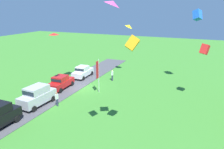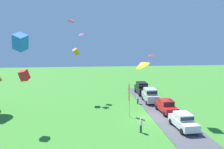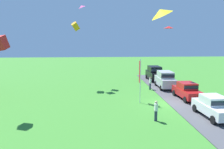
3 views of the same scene
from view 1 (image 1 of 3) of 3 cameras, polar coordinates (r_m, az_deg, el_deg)
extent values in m
plane|color=#3D842D|center=(31.51, -7.66, -3.47)|extent=(120.00, 120.00, 0.00)
cube|color=#4C4C51|center=(32.61, -10.92, -2.86)|extent=(36.00, 4.40, 0.06)
cube|color=white|center=(35.96, -7.64, 0.48)|extent=(4.47, 1.97, 0.80)
cube|color=white|center=(35.67, -7.76, 1.59)|extent=(2.06, 1.72, 0.70)
cube|color=#19232D|center=(35.67, -7.76, 1.59)|extent=(2.10, 1.69, 0.38)
cylinder|color=black|center=(37.72, -7.67, 0.64)|extent=(0.69, 0.27, 0.68)
cylinder|color=black|center=(36.95, -5.34, 0.37)|extent=(0.69, 0.27, 0.68)
cylinder|color=black|center=(35.25, -9.99, -0.65)|extent=(0.69, 0.27, 0.68)
cylinder|color=black|center=(34.43, -7.55, -0.97)|extent=(0.69, 0.27, 0.68)
cube|color=red|center=(31.47, -13.19, -2.27)|extent=(4.48, 2.00, 0.80)
cube|color=red|center=(31.15, -13.39, -1.02)|extent=(2.07, 1.73, 0.70)
cube|color=#19232D|center=(31.15, -13.39, -1.02)|extent=(2.11, 1.70, 0.38)
cylinder|color=black|center=(33.22, -12.95, -1.94)|extent=(0.69, 0.27, 0.68)
cylinder|color=black|center=(32.33, -10.42, -2.31)|extent=(0.69, 0.27, 0.68)
cylinder|color=black|center=(30.94, -15.99, -3.61)|extent=(0.69, 0.27, 0.68)
cylinder|color=black|center=(29.99, -13.36, -4.07)|extent=(0.69, 0.27, 0.68)
cube|color=#B7B7BC|center=(26.97, -18.92, -5.74)|extent=(4.67, 2.09, 1.10)
cube|color=#B7B7BC|center=(26.62, -19.11, -3.81)|extent=(2.67, 1.87, 0.84)
cube|color=#19232D|center=(26.62, -19.11, -3.81)|extent=(2.72, 1.83, 0.46)
cylinder|color=black|center=(28.78, -17.94, -5.37)|extent=(0.69, 0.27, 0.68)
cylinder|color=black|center=(27.63, -15.20, -6.08)|extent=(0.69, 0.27, 0.68)
cylinder|color=black|center=(26.84, -22.53, -7.54)|extent=(0.69, 0.27, 0.68)
cylinder|color=black|center=(25.59, -19.78, -8.43)|extent=(0.69, 0.27, 0.68)
cylinder|color=black|center=(25.32, -26.45, -9.56)|extent=(0.68, 0.24, 0.68)
cylinder|color=black|center=(24.05, -23.59, -10.58)|extent=(0.68, 0.24, 0.68)
cylinder|color=#2D334C|center=(34.17, 0.07, -0.88)|extent=(0.24, 0.24, 0.88)
cube|color=white|center=(33.95, 0.07, 0.30)|extent=(0.36, 0.22, 0.60)
sphere|color=beige|center=(33.83, 0.07, 0.98)|extent=(0.22, 0.22, 0.22)
cylinder|color=#2D334C|center=(26.31, -14.12, -7.10)|extent=(0.24, 0.24, 0.88)
cube|color=white|center=(26.02, -14.24, -5.61)|extent=(0.36, 0.22, 0.60)
sphere|color=#9E7051|center=(25.87, -14.31, -4.75)|extent=(0.22, 0.22, 0.22)
cylinder|color=silver|center=(28.96, -3.50, -0.36)|extent=(0.08, 0.08, 4.63)
cube|color=red|center=(28.40, -3.85, 1.22)|extent=(0.64, 0.04, 2.31)
cone|color=yellow|center=(36.19, 4.47, 12.54)|extent=(1.43, 1.46, 0.89)
cube|color=orange|center=(17.06, 5.33, 8.14)|extent=(1.11, 1.26, 1.39)
pyramid|color=#EA4C9E|center=(15.10, 0.30, 18.17)|extent=(1.34, 1.22, 0.57)
cube|color=blue|center=(33.32, 21.41, 14.28)|extent=(1.65, 1.46, 1.74)
pyramid|color=red|center=(26.88, -14.96, 10.19)|extent=(1.30, 1.30, 0.26)
cube|color=red|center=(27.90, 23.05, 6.10)|extent=(1.24, 1.18, 1.40)
camera|label=2|loc=(52.89, 16.24, 15.45)|focal=35.00mm
camera|label=3|loc=(47.54, 13.72, 11.39)|focal=35.00mm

